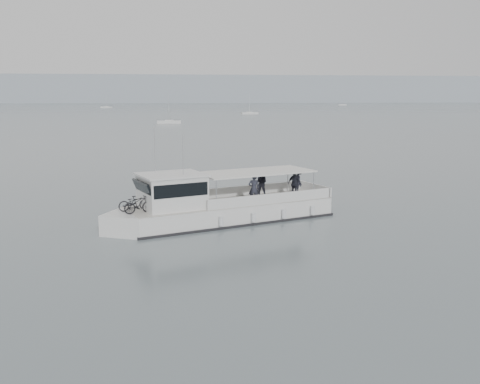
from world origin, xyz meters
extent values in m
plane|color=slate|center=(0.00, 0.00, 0.00)|extent=(1400.00, 1400.00, 0.00)
cube|color=#939EA8|center=(0.00, 560.00, 14.00)|extent=(1400.00, 90.00, 28.00)
cube|color=silver|center=(1.49, 1.65, 0.43)|extent=(11.75, 6.85, 1.24)
cube|color=silver|center=(-3.85, -0.35, 0.43)|extent=(2.89, 2.89, 1.24)
cube|color=beige|center=(1.49, 1.65, 1.05)|extent=(11.75, 6.85, 0.06)
cube|color=black|center=(1.49, 1.65, 0.05)|extent=(11.97, 7.03, 0.17)
cube|color=silver|center=(2.58, 3.62, 1.33)|extent=(7.15, 2.76, 0.57)
cube|color=silver|center=(3.61, 0.88, 1.33)|extent=(7.15, 2.76, 0.57)
cube|color=silver|center=(6.79, 3.63, 1.33)|extent=(1.16, 2.88, 0.57)
cube|color=silver|center=(-1.71, 0.45, 1.90)|extent=(3.75, 3.47, 1.71)
cube|color=black|center=(-3.09, -0.07, 2.04)|extent=(1.33, 2.41, 1.10)
cube|color=black|center=(-1.71, 0.45, 2.19)|extent=(3.58, 3.44, 0.67)
cube|color=silver|center=(-1.71, 0.45, 2.80)|extent=(3.99, 3.72, 0.10)
cube|color=silver|center=(2.92, 2.18, 2.61)|extent=(7.05, 4.94, 0.08)
cylinder|color=silver|center=(0.54, -0.13, 1.83)|extent=(0.07, 0.07, 1.57)
cylinder|color=silver|center=(-0.40, 2.36, 1.83)|extent=(0.07, 0.07, 1.57)
cylinder|color=silver|center=(6.23, 2.00, 1.83)|extent=(0.07, 0.07, 1.57)
cylinder|color=silver|center=(5.30, 4.50, 1.83)|extent=(0.07, 0.07, 1.57)
cylinder|color=silver|center=(-2.54, 1.05, 4.04)|extent=(0.04, 0.04, 2.47)
cylinder|color=silver|center=(-1.12, -0.04, 3.85)|extent=(0.04, 0.04, 2.09)
cylinder|color=silver|center=(0.75, -0.42, 0.48)|extent=(0.29, 0.29, 0.48)
cylinder|color=silver|center=(2.53, 0.25, 0.48)|extent=(0.29, 0.29, 0.48)
cylinder|color=silver|center=(4.31, 0.92, 0.48)|extent=(0.29, 0.29, 0.48)
cylinder|color=silver|center=(6.09, 1.58, 0.48)|extent=(0.29, 0.29, 0.48)
imported|color=black|center=(-3.62, 0.14, 1.47)|extent=(1.73, 1.10, 0.86)
imported|color=black|center=(-3.36, -0.58, 1.50)|extent=(1.56, 0.92, 0.90)
imported|color=#272934|center=(2.68, 1.18, 1.84)|extent=(0.60, 0.42, 1.60)
imported|color=#272934|center=(3.40, 3.07, 1.84)|extent=(0.90, 0.77, 1.60)
imported|color=#272934|center=(5.25, 2.45, 1.84)|extent=(0.90, 0.97, 1.60)
imported|color=#272934|center=(5.81, 3.67, 1.84)|extent=(0.77, 1.12, 1.60)
cube|color=silver|center=(29.63, 180.14, 0.30)|extent=(6.95, 3.57, 0.75)
cube|color=silver|center=(29.63, 180.14, 0.62)|extent=(2.68, 2.33, 0.45)
cylinder|color=silver|center=(29.63, 180.14, 4.25)|extent=(0.08, 0.08, 7.30)
cube|color=silver|center=(-1.51, 110.38, 0.30)|extent=(5.94, 1.96, 0.75)
cube|color=silver|center=(-1.51, 110.38, 0.62)|extent=(2.09, 1.68, 0.45)
cylinder|color=silver|center=(-1.51, 110.38, 3.86)|extent=(0.08, 0.08, 6.51)
cube|color=silver|center=(-38.17, 305.01, 0.30)|extent=(6.95, 2.77, 0.75)
cube|color=silver|center=(-38.17, 305.01, 0.62)|extent=(2.54, 2.11, 0.45)
cylinder|color=silver|center=(-38.17, 305.01, 4.33)|extent=(0.08, 0.08, 7.46)
cube|color=silver|center=(130.10, 370.27, 0.30)|extent=(6.08, 2.33, 0.75)
cube|color=silver|center=(130.10, 370.27, 0.62)|extent=(2.20, 1.82, 0.45)
camera|label=1|loc=(-1.83, -26.86, 6.76)|focal=40.00mm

